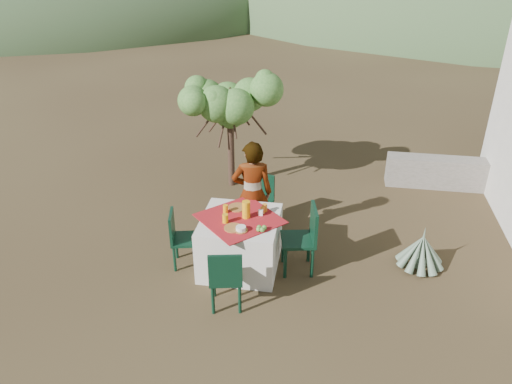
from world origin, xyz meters
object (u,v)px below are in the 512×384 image
person (252,194)px  juice_pitcher (246,209)px  table (240,242)px  shrub_tree (234,107)px  chair_right (304,236)px  chair_left (180,236)px  chair_far (260,199)px  chair_near (226,277)px  agave (421,251)px

person → juice_pitcher: person is taller
table → shrub_tree: shrub_tree is taller
chair_right → chair_left: bearing=-95.7°
chair_far → shrub_tree: (-0.67, 1.36, 0.99)m
chair_near → shrub_tree: (-0.57, 3.35, 0.98)m
chair_right → chair_near: bearing=-53.2°
chair_left → chair_far: bearing=-49.5°
table → person: bearing=84.8°
chair_far → shrub_tree: bearing=128.5°
person → agave: 2.46m
shrub_tree → chair_near: bearing=-80.4°
chair_near → chair_left: bearing=-56.0°
person → juice_pitcher: 0.61m
chair_right → person: bearing=-137.1°
table → chair_left: size_ratio=1.58×
chair_near → agave: bearing=-163.6°
shrub_tree → chair_right: bearing=-59.3°
shrub_tree → table: bearing=-77.0°
shrub_tree → juice_pitcher: bearing=-75.0°
chair_near → chair_right: 1.28m
table → chair_far: (0.10, 1.11, 0.09)m
person → shrub_tree: bearing=-83.9°
person → juice_pitcher: (0.02, -0.60, 0.08)m
agave → juice_pitcher: (-2.36, -0.36, 0.65)m
chair_right → juice_pitcher: bearing=-99.5°
chair_left → agave: chair_left is taller
table → agave: table is taller
chair_near → juice_pitcher: size_ratio=3.63×
chair_left → shrub_tree: 2.76m
shrub_tree → agave: shrub_tree is taller
chair_right → shrub_tree: bearing=-160.5°
chair_near → juice_pitcher: bearing=-106.3°
chair_left → chair_near: bearing=-147.1°
person → chair_left: bearing=27.7°
person → shrub_tree: shrub_tree is taller
table → chair_right: 0.87m
chair_right → juice_pitcher: (-0.78, -0.02, 0.35)m
chair_left → person: person is taller
table → juice_pitcher: size_ratio=5.50×
table → chair_far: size_ratio=1.54×
chair_near → juice_pitcher: juice_pitcher is taller
chair_right → table: bearing=-97.1°
chair_near → person: person is taller
chair_left → person: bearing=-62.1°
table → shrub_tree: 2.75m
person → agave: person is taller
table → agave: 2.48m
chair_near → chair_right: bearing=-143.4°
chair_far → chair_left: bearing=-114.5°
chair_far → juice_pitcher: (-0.02, -1.07, 0.41)m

